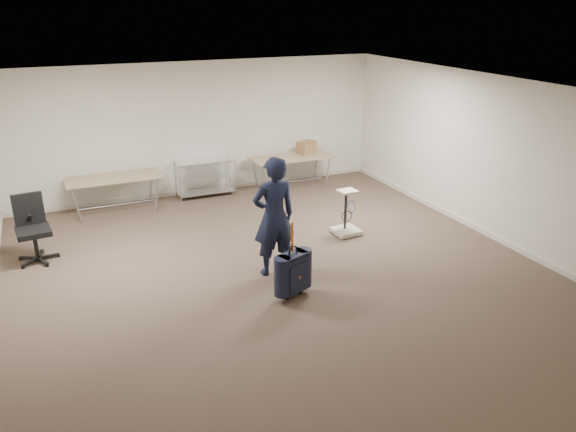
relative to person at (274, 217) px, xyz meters
name	(u,v)px	position (x,y,z in m)	size (l,w,h in m)	color
ground	(283,278)	(0.04, -0.24, -0.93)	(9.00, 9.00, 0.00)	#423328
room_shell	(251,242)	(0.04, 1.14, -0.88)	(8.00, 9.00, 9.00)	silver
folding_table_left	(114,179)	(-1.86, 3.71, -0.25)	(1.80, 0.75, 0.73)	#9C835F
folding_table_right	(292,159)	(1.94, 3.71, -0.25)	(1.80, 0.75, 0.73)	#9C835F
wire_shelf	(205,176)	(0.04, 3.96, -0.49)	(1.22, 0.47, 0.80)	silver
person	(274,217)	(0.00, 0.00, 0.00)	(0.68, 0.44, 1.85)	black
suitcase	(293,272)	(-0.05, -0.81, -0.54)	(0.47, 0.36, 1.13)	black
office_chair	(35,241)	(-3.36, 1.95, -0.60)	(0.66, 0.66, 1.09)	black
equipment_cart	(346,223)	(1.77, 0.90, -0.71)	(0.48, 0.48, 0.83)	beige
cardboard_box	(307,147)	(2.35, 3.80, -0.06)	(0.37, 0.28, 0.28)	olive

